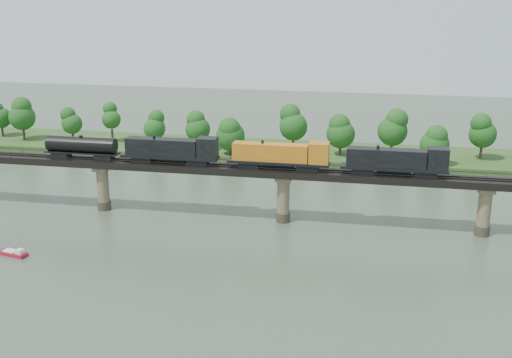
# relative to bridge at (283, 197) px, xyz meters

# --- Properties ---
(ground) EXTENTS (400.00, 400.00, 0.00)m
(ground) POSITION_rel_bridge_xyz_m (0.00, -30.00, -5.46)
(ground) COLOR #384738
(ground) RESTS_ON ground
(far_bank) EXTENTS (300.00, 24.00, 1.60)m
(far_bank) POSITION_rel_bridge_xyz_m (0.00, 55.00, -4.66)
(far_bank) COLOR #2A491D
(far_bank) RESTS_ON ground
(bridge) EXTENTS (236.00, 30.00, 11.50)m
(bridge) POSITION_rel_bridge_xyz_m (0.00, 0.00, 0.00)
(bridge) COLOR #473A2D
(bridge) RESTS_ON ground
(bridge_superstructure) EXTENTS (220.00, 4.90, 0.75)m
(bridge_superstructure) POSITION_rel_bridge_xyz_m (0.00, 0.00, 6.33)
(bridge_superstructure) COLOR black
(bridge_superstructure) RESTS_ON bridge
(far_treeline) EXTENTS (289.06, 17.54, 13.60)m
(far_treeline) POSITION_rel_bridge_xyz_m (-8.21, 50.52, 3.37)
(far_treeline) COLOR #382619
(far_treeline) RESTS_ON far_bank
(freight_train) EXTENTS (85.17, 3.32, 5.86)m
(freight_train) POSITION_rel_bridge_xyz_m (-8.68, -0.00, 8.84)
(freight_train) COLOR black
(freight_train) RESTS_ON bridge
(motorboat) EXTENTS (5.47, 2.99, 1.45)m
(motorboat) POSITION_rel_bridge_xyz_m (-45.94, -26.87, -4.96)
(motorboat) COLOR #AB1326
(motorboat) RESTS_ON ground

